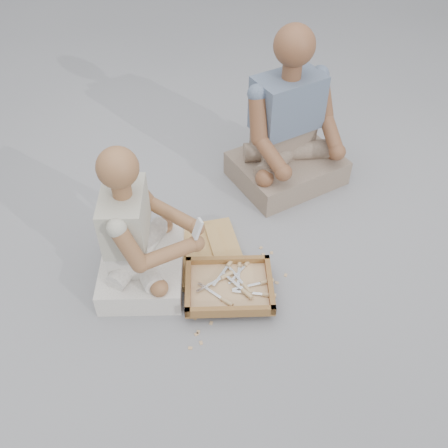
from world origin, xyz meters
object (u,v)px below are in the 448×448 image
object	(u,v)px
tool_tray	(229,286)
companion	(288,134)
carved_panel	(179,257)
craftsman	(137,239)

from	to	relation	value
tool_tray	companion	distance (m)	1.07
carved_panel	tool_tray	distance (m)	0.36
carved_panel	companion	xyz separation A→B (m)	(0.81, 0.54, 0.31)
carved_panel	companion	world-z (taller)	companion
craftsman	carved_panel	bearing A→B (deg)	119.61
carved_panel	tool_tray	xyz separation A→B (m)	(0.20, -0.30, 0.04)
carved_panel	tool_tray	world-z (taller)	tool_tray
tool_tray	craftsman	world-z (taller)	craftsman
craftsman	companion	world-z (taller)	companion
tool_tray	companion	xyz separation A→B (m)	(0.61, 0.84, 0.27)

